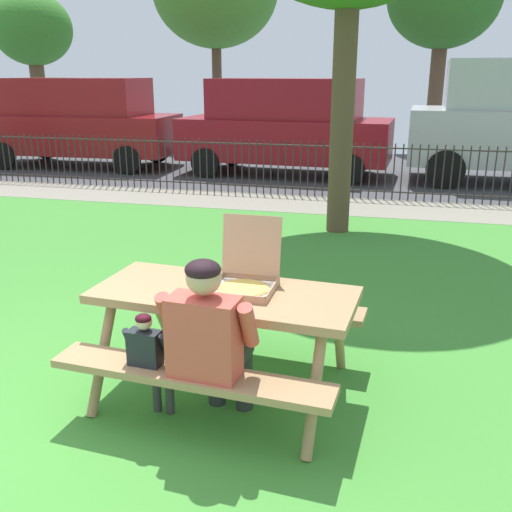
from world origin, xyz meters
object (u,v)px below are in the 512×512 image
child_at_table (151,355)px  far_tree_left (32,31)px  adult_at_table (211,339)px  parked_car_left (286,125)px  pizza_box_open (246,275)px  picnic_table_foreground (225,314)px  parked_car_far_left (80,121)px

child_at_table → far_tree_left: (-10.91, 15.38, 3.04)m
adult_at_table → parked_car_left: (-1.42, 9.69, 0.44)m
far_tree_left → pizza_box_open: bearing=-52.4°
child_at_table → adult_at_table: bearing=0.4°
picnic_table_foreground → pizza_box_open: 0.31m
child_at_table → parked_car_far_left: size_ratio=0.17×
picnic_table_foreground → parked_car_far_left: size_ratio=0.41×
picnic_table_foreground → far_tree_left: bearing=127.1°
pizza_box_open → far_tree_left: (-11.38, 14.78, 2.67)m
picnic_table_foreground → parked_car_left: 9.30m
picnic_table_foreground → adult_at_table: (0.07, -0.51, 0.06)m
adult_at_table → parked_car_left: parked_car_left is taller
adult_at_table → parked_car_far_left: 11.66m
child_at_table → parked_car_far_left: (-6.07, 9.69, 0.60)m
parked_car_far_left → parked_car_left: (5.05, -0.00, 0.00)m
pizza_box_open → picnic_table_foreground: bearing=-143.2°
adult_at_table → parked_car_far_left: (-6.47, 9.69, 0.44)m
adult_at_table → parked_car_far_left: size_ratio=0.26×
adult_at_table → child_at_table: adult_at_table is taller
far_tree_left → parked_car_left: bearing=-29.9°
parked_car_far_left → parked_car_left: 5.05m
parked_car_left → parked_car_far_left: bearing=180.0°
pizza_box_open → parked_car_left: 9.21m
child_at_table → far_tree_left: bearing=125.3°
far_tree_left → picnic_table_foreground: bearing=-52.9°
pizza_box_open → parked_car_far_left: bearing=125.7°
picnic_table_foreground → child_at_table: child_at_table is taller
adult_at_table → far_tree_left: size_ratio=0.25×
parked_car_far_left → adult_at_table: bearing=-56.3°
parked_car_left → far_tree_left: size_ratio=0.97×
picnic_table_foreground → parked_car_left: bearing=98.4°
far_tree_left → child_at_table: bearing=-54.7°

